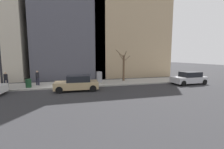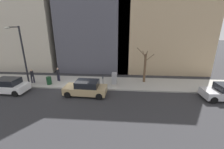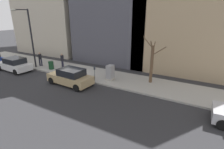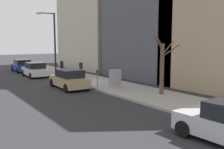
{
  "view_description": "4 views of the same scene",
  "coord_description": "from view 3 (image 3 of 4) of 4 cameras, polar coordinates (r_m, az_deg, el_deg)",
  "views": [
    {
      "loc": [
        -16.29,
        -1.12,
        3.38
      ],
      "look_at": [
        0.18,
        -5.48,
        1.33
      ],
      "focal_mm": 24.0,
      "sensor_mm": 36.0,
      "label": 1
    },
    {
      "loc": [
        -14.75,
        -5.18,
        6.75
      ],
      "look_at": [
        0.79,
        -3.96,
        1.57
      ],
      "focal_mm": 24.0,
      "sensor_mm": 36.0,
      "label": 2
    },
    {
      "loc": [
        -12.21,
        -12.16,
        6.13
      ],
      "look_at": [
        -0.2,
        -5.25,
        1.31
      ],
      "focal_mm": 28.0,
      "sensor_mm": 36.0,
      "label": 3
    },
    {
      "loc": [
        -9.49,
        -19.36,
        3.58
      ],
      "look_at": [
        1.12,
        -4.04,
        1.2
      ],
      "focal_mm": 40.0,
      "sensor_mm": 36.0,
      "label": 4
    }
  ],
  "objects": [
    {
      "name": "ground_plane",
      "position": [
        18.29,
        -14.08,
        -1.0
      ],
      "size": [
        120.0,
        120.0,
        0.0
      ],
      "primitive_type": "plane",
      "color": "#2B2B2D"
    },
    {
      "name": "sidewalk",
      "position": [
        19.66,
        -10.11,
        0.93
      ],
      "size": [
        4.0,
        36.0,
        0.15
      ],
      "primitive_type": "cube",
      "color": "#9E9B93",
      "rests_on": "ground"
    },
    {
      "name": "parked_car_tan",
      "position": [
        16.22,
        -13.4,
        -0.78
      ],
      "size": [
        2.06,
        4.27,
        1.52
      ],
      "rotation": [
        0.0,
        0.0,
        -0.04
      ],
      "color": "tan",
      "rests_on": "ground"
    },
    {
      "name": "parked_car_white",
      "position": [
        22.57,
        -29.21,
        2.88
      ],
      "size": [
        2.04,
        4.26,
        1.52
      ],
      "rotation": [
        0.0,
        0.0,
        -0.03
      ],
      "color": "white",
      "rests_on": "ground"
    },
    {
      "name": "parking_meter",
      "position": [
        16.46,
        -5.69,
        0.84
      ],
      "size": [
        0.14,
        0.1,
        1.35
      ],
      "color": "slate",
      "rests_on": "sidewalk"
    },
    {
      "name": "utility_box",
      "position": [
        16.55,
        -0.61,
        0.58
      ],
      "size": [
        0.83,
        0.61,
        1.43
      ],
      "color": "#A8A399",
      "rests_on": "sidewalk"
    },
    {
      "name": "streetlamp",
      "position": [
        21.85,
        -25.48,
        11.83
      ],
      "size": [
        1.97,
        0.32,
        6.5
      ],
      "color": "black",
      "rests_on": "sidewalk"
    },
    {
      "name": "bare_tree",
      "position": [
        16.01,
        12.86,
        3.86
      ],
      "size": [
        2.18,
        2.11,
        4.14
      ],
      "color": "brown",
      "rests_on": "sidewalk"
    },
    {
      "name": "trash_bin",
      "position": [
        21.08,
        -19.27,
        2.89
      ],
      "size": [
        0.56,
        0.56,
        0.9
      ],
      "primitive_type": "cylinder",
      "color": "#14381E",
      "rests_on": "sidewalk"
    },
    {
      "name": "pedestrian_near_meter",
      "position": [
        21.23,
        -15.95,
        4.69
      ],
      "size": [
        0.36,
        0.38,
        1.66
      ],
      "rotation": [
        0.0,
        0.0,
        1.17
      ],
      "color": "#1E1E2D",
      "rests_on": "sidewalk"
    },
    {
      "name": "pedestrian_midblock",
      "position": [
        22.79,
        -22.43,
        4.94
      ],
      "size": [
        0.36,
        0.37,
        1.66
      ],
      "rotation": [
        0.0,
        0.0,
        2.04
      ],
      "color": "#1E1E2D",
      "rests_on": "sidewalk"
    }
  ]
}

